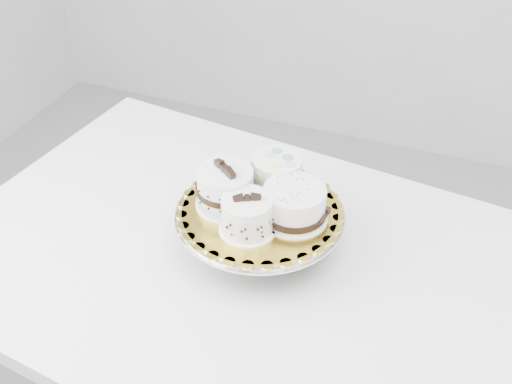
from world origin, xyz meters
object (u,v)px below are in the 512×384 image
(cake_banded, at_px, (226,189))
(cake_dots, at_px, (277,173))
(cake_ribbon, at_px, (295,205))
(table, at_px, (247,285))
(cake_stand, at_px, (260,223))
(cake_board, at_px, (260,211))
(cake_swirl, at_px, (247,216))

(cake_banded, height_order, cake_dots, cake_banded)
(cake_ribbon, bearing_deg, table, -146.41)
(cake_dots, bearing_deg, cake_banded, -121.54)
(cake_stand, xyz_separation_m, cake_board, (-0.00, 0.00, 0.03))
(cake_board, xyz_separation_m, cake_ribbon, (0.07, 0.00, 0.03))
(cake_banded, distance_m, cake_dots, 0.11)
(table, distance_m, cake_dots, 0.24)
(cake_swirl, relative_size, cake_ribbon, 0.94)
(cake_board, distance_m, cake_dots, 0.09)
(cake_board, relative_size, cake_ribbon, 2.21)
(cake_board, bearing_deg, cake_swirl, -91.39)
(cake_ribbon, bearing_deg, cake_banded, -170.30)
(cake_banded, bearing_deg, table, 3.75)
(cake_board, height_order, cake_banded, cake_banded)
(cake_board, height_order, cake_swirl, cake_swirl)
(cake_stand, relative_size, cake_swirl, 2.58)
(cake_swirl, bearing_deg, cake_ribbon, 15.26)
(table, relative_size, cake_banded, 8.66)
(cake_dots, bearing_deg, cake_stand, -84.67)
(cake_stand, bearing_deg, cake_ribbon, 2.23)
(cake_board, bearing_deg, table, -107.76)
(table, height_order, cake_board, cake_board)
(table, xyz_separation_m, cake_board, (0.01, 0.04, 0.17))
(cake_stand, bearing_deg, cake_swirl, -91.39)
(table, relative_size, cake_stand, 3.93)
(cake_board, xyz_separation_m, cake_swirl, (-0.00, -0.06, 0.04))
(cake_stand, relative_size, cake_banded, 2.20)
(table, relative_size, cake_ribbon, 9.51)
(cake_stand, distance_m, cake_swirl, 0.09)
(cake_swirl, bearing_deg, cake_stand, 61.65)
(cake_swirl, bearing_deg, cake_banded, 113.63)
(cake_dots, height_order, cake_ribbon, cake_dots)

